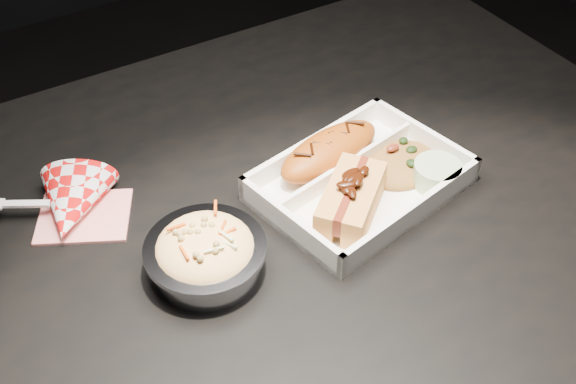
# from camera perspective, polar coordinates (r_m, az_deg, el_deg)

# --- Properties ---
(dining_table) EXTENTS (1.20, 0.80, 0.75)m
(dining_table) POSITION_cam_1_polar(r_m,az_deg,el_deg) (0.95, -2.57, -5.89)
(dining_table) COLOR black
(dining_table) RESTS_ON ground
(food_tray) EXTENTS (0.28, 0.23, 0.04)m
(food_tray) POSITION_cam_1_polar(r_m,az_deg,el_deg) (0.92, 5.66, 0.65)
(food_tray) COLOR white
(food_tray) RESTS_ON dining_table
(fried_pastry) EXTENTS (0.17, 0.09, 0.05)m
(fried_pastry) POSITION_cam_1_polar(r_m,az_deg,el_deg) (0.93, 3.29, 3.26)
(fried_pastry) COLOR #A24910
(fried_pastry) RESTS_ON food_tray
(hotdog) EXTENTS (0.13, 0.12, 0.06)m
(hotdog) POSITION_cam_1_polar(r_m,az_deg,el_deg) (0.86, 5.00, -0.45)
(hotdog) COLOR #E49A4D
(hotdog) RESTS_ON food_tray
(fried_rice_mound) EXTENTS (0.12, 0.11, 0.03)m
(fried_rice_mound) POSITION_cam_1_polar(r_m,az_deg,el_deg) (0.94, 8.96, 2.67)
(fried_rice_mound) COLOR #9B662D
(fried_rice_mound) RESTS_ON food_tray
(cupcake_liner) EXTENTS (0.06, 0.06, 0.03)m
(cupcake_liner) POSITION_cam_1_polar(r_m,az_deg,el_deg) (0.93, 11.67, 1.40)
(cupcake_liner) COLOR #A4BF90
(cupcake_liner) RESTS_ON food_tray
(foil_coleslaw_cup) EXTENTS (0.14, 0.14, 0.07)m
(foil_coleslaw_cup) POSITION_cam_1_polar(r_m,az_deg,el_deg) (0.81, -6.54, -4.78)
(foil_coleslaw_cup) COLOR silver
(foil_coleslaw_cup) RESTS_ON dining_table
(napkin_fork) EXTENTS (0.17, 0.15, 0.10)m
(napkin_fork) POSITION_cam_1_polar(r_m,az_deg,el_deg) (0.91, -16.74, -1.04)
(napkin_fork) COLOR red
(napkin_fork) RESTS_ON dining_table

